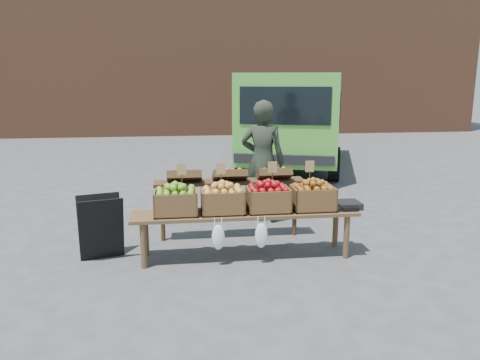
{
  "coord_description": "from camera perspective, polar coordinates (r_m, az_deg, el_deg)",
  "views": [
    {
      "loc": [
        0.07,
        -4.85,
        2.12
      ],
      "look_at": [
        0.83,
        0.99,
        0.85
      ],
      "focal_mm": 35.0,
      "sensor_mm": 36.0,
      "label": 1
    }
  ],
  "objects": [
    {
      "name": "crate_russet_pears",
      "position": [
        5.54,
        -2.15,
        -2.58
      ],
      "size": [
        0.5,
        0.4,
        0.28
      ],
      "primitive_type": null,
      "color": "gold",
      "rests_on": "display_bench"
    },
    {
      "name": "vendor",
      "position": [
        7.0,
        2.78,
        2.27
      ],
      "size": [
        0.79,
        0.67,
        1.83
      ],
      "primitive_type": "imported",
      "rotation": [
        0.0,
        0.0,
        2.74
      ],
      "color": "#242B20",
      "rests_on": "ground"
    },
    {
      "name": "chalkboard_sign",
      "position": [
        5.86,
        -16.61,
        -5.52
      ],
      "size": [
        0.57,
        0.4,
        0.78
      ],
      "primitive_type": null,
      "rotation": [
        0.0,
        0.0,
        0.26
      ],
      "color": "black",
      "rests_on": "ground"
    },
    {
      "name": "crate_red_apples",
      "position": [
        5.62,
        3.45,
        -2.39
      ],
      "size": [
        0.5,
        0.4,
        0.28
      ],
      "primitive_type": null,
      "color": "#7F0704",
      "rests_on": "display_bench"
    },
    {
      "name": "back_table",
      "position": [
        6.3,
        -1.26,
        -2.54
      ],
      "size": [
        2.1,
        0.44,
        1.04
      ],
      "primitive_type": null,
      "color": "#3E2916",
      "rests_on": "ground"
    },
    {
      "name": "weighing_scale",
      "position": [
        5.9,
        12.79,
        -2.96
      ],
      "size": [
        0.34,
        0.3,
        0.08
      ],
      "primitive_type": "cube",
      "color": "black",
      "rests_on": "display_bench"
    },
    {
      "name": "crate_golden_apples",
      "position": [
        5.52,
        -7.85,
        -2.75
      ],
      "size": [
        0.5,
        0.4,
        0.28
      ],
      "primitive_type": null,
      "color": "#48800E",
      "rests_on": "display_bench"
    },
    {
      "name": "display_bench",
      "position": [
        5.69,
        0.66,
        -6.63
      ],
      "size": [
        2.7,
        0.56,
        0.57
      ],
      "primitive_type": null,
      "color": "brown",
      "rests_on": "ground"
    },
    {
      "name": "brick_building",
      "position": [
        20.05,
        -8.09,
        20.35
      ],
      "size": [
        24.0,
        4.0,
        10.0
      ],
      "primitive_type": "cube",
      "color": "brown",
      "rests_on": "ground"
    },
    {
      "name": "crate_green_apples",
      "position": [
        5.74,
        8.85,
        -2.19
      ],
      "size": [
        0.5,
        0.4,
        0.28
      ],
      "primitive_type": null,
      "color": "brown",
      "rests_on": "display_bench"
    },
    {
      "name": "ground",
      "position": [
        5.29,
        -7.71,
        -11.56
      ],
      "size": [
        80.0,
        80.0,
        0.0
      ],
      "primitive_type": "plane",
      "color": "#454547"
    },
    {
      "name": "delivery_van",
      "position": [
        11.56,
        6.55,
        7.17
      ],
      "size": [
        3.75,
        5.47,
        2.24
      ],
      "primitive_type": null,
      "rotation": [
        0.0,
        0.0,
        -0.32
      ],
      "color": "#50A638",
      "rests_on": "ground"
    }
  ]
}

